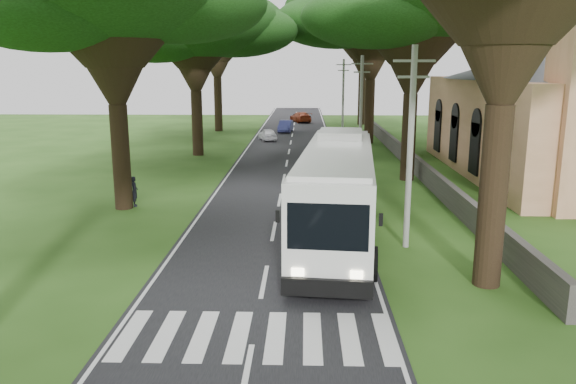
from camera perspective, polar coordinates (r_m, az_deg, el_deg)
The scene contains 18 objects.
ground at distance 17.57m, azimuth -2.92°, elevation -11.52°, with size 140.00×140.00×0.00m, color #274A15.
road at distance 41.63m, azimuth -0.17°, elevation 2.69°, with size 8.00×120.00×0.04m, color black.
crosswalk at distance 15.78m, azimuth -3.51°, elevation -14.49°, with size 8.00×3.00×0.01m, color silver.
property_wall at distance 41.24m, azimuth 12.40°, elevation 3.13°, with size 0.35×50.00×1.20m, color #383533.
church at distance 41.06m, azimuth 25.70°, elevation 8.21°, with size 14.00×24.00×11.60m.
pole_near at distance 22.57m, azimuth 12.32°, elevation 4.68°, with size 1.60×0.24×8.00m.
pole_mid at distance 42.29m, azimuth 7.42°, elevation 8.43°, with size 1.60×0.24×8.00m.
pole_far at distance 62.19m, azimuth 5.62°, elevation 9.78°, with size 1.60×0.24×8.00m.
tree_l_midb at distance 46.95m, azimuth -9.55°, elevation 16.52°, with size 13.76×13.76×13.56m.
tree_l_far at distance 64.93m, azimuth -7.33°, elevation 16.90°, with size 14.83×14.83×15.42m.
tree_r_mida at distance 36.79m, azimuth 12.77°, elevation 18.33°, with size 12.68×12.68×13.91m.
tree_r_midb at distance 54.56m, azimuth 8.59°, elevation 17.76°, with size 16.32×16.32×15.75m.
tree_r_far at distance 72.56m, azimuth 7.71°, elevation 17.00°, with size 15.48×15.48×16.28m.
coach_bus at distance 23.41m, azimuth 4.99°, elevation 0.10°, with size 4.12×13.63×3.96m.
distant_car_a at distance 56.00m, azimuth -2.09°, elevation 5.87°, with size 1.39×3.45×1.18m, color silver.
distant_car_b at distance 63.26m, azimuth -0.24°, elevation 6.71°, with size 1.37×3.94×1.30m, color navy.
distant_car_c at distance 74.82m, azimuth 1.30°, elevation 7.64°, with size 1.88×4.63×1.35m, color maroon.
pedestrian at distance 30.49m, azimuth -15.33°, elevation 0.07°, with size 0.58×0.38×1.60m, color black.
Camera 1 is at (1.36, -15.98, 7.18)m, focal length 35.00 mm.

